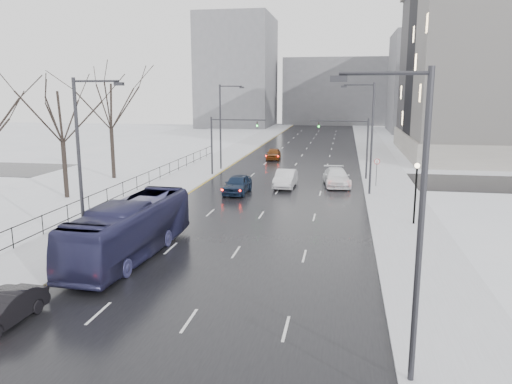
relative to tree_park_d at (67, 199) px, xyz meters
The scene contains 25 objects.
road 31.51m from the tree_park_d, 55.60° to the left, with size 16.00×150.00×0.04m, color black.
cross_road 22.65m from the tree_park_d, 38.19° to the left, with size 130.00×10.00×0.04m, color black.
sidewalk_left 27.01m from the tree_park_d, 74.32° to the left, with size 5.00×150.00×0.16m, color silver.
sidewalk_right 38.43m from the tree_park_d, 42.57° to the left, with size 5.00×150.00×0.16m, color silver.
park_strip 26.09m from the tree_park_d, 94.84° to the left, with size 14.00×150.00×0.12m, color white.
tree_park_d is the anchor object (origin of this frame).
tree_park_e 10.01m from the tree_park_d, 92.29° to the left, with size 9.45×9.45×13.50m, color black, non-canonical shape.
iron_fence 6.31m from the tree_park_d, 39.81° to the right, with size 0.06×70.00×1.30m.
streetlight_r_near 35.80m from the tree_park_d, 42.75° to the right, with size 2.95×0.25×10.00m.
streetlight_r_mid 27.24m from the tree_park_d, 13.01° to the left, with size 2.95×0.25×10.00m.
streetlight_l_near 17.90m from the tree_park_d, 55.47° to the right, with size 2.95×0.25×10.00m.
streetlight_l_far 21.17m from the tree_park_d, 61.85° to the left, with size 2.95×0.25×10.00m.
lamppost_r_mid 29.23m from the tree_park_d, ahead, with size 0.36×0.36×4.28m.
mast_signal_right 29.05m from the tree_park_d, 29.12° to the left, with size 6.10×0.33×6.50m.
mast_signal_left 17.96m from the tree_park_d, 53.20° to the left, with size 6.10×0.33×6.50m.
no_uturn_sign 28.88m from the tree_park_d, 20.32° to the left, with size 0.60×0.06×2.70m.
bldg_far_right 93.70m from the tree_park_d, 60.51° to the left, with size 24.00×20.00×22.00m, color slate.
bldg_far_left 92.17m from the tree_park_d, 92.64° to the left, with size 18.00×22.00×28.00m, color slate.
bldg_far_center 108.59m from the tree_park_d, 78.38° to the left, with size 30.00×18.00×18.00m, color slate.
sedan_left_near 25.06m from the tree_park_d, 64.96° to the right, with size 1.43×4.09×1.35m, color black.
bus 18.45m from the tree_park_d, 48.69° to the right, with size 2.71×11.60×3.23m, color #27274D.
sedan_center_near 15.07m from the tree_park_d, 18.09° to the left, with size 2.01×5.00×1.70m, color #132039.
sedan_right_near 20.15m from the tree_park_d, 24.62° to the left, with size 1.81×5.19×1.71m, color silver.
sedan_right_far 25.28m from the tree_park_d, 23.49° to the left, with size 2.39×5.87×1.70m, color white.
sedan_center_far 31.54m from the tree_park_d, 63.03° to the left, with size 1.82×4.54×1.55m, color brown.
Camera 1 is at (6.03, -5.21, 9.31)m, focal length 35.00 mm.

